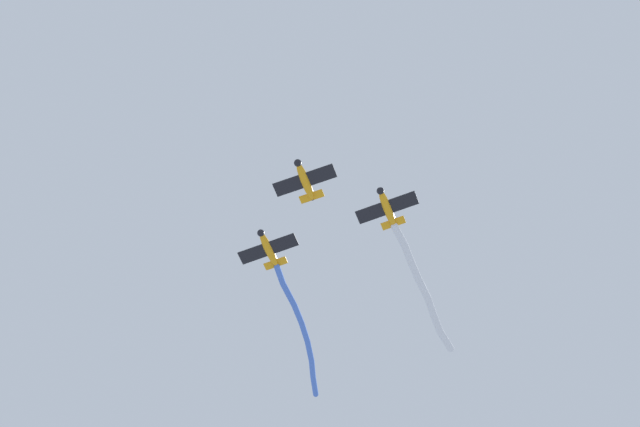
% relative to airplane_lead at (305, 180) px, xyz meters
% --- Properties ---
extents(airplane_lead, '(4.92, 6.52, 1.61)m').
position_rel_airplane_lead_xyz_m(airplane_lead, '(0.00, 0.00, 0.00)').
color(airplane_lead, orange).
extents(airplane_left_wing, '(4.90, 6.51, 1.61)m').
position_rel_airplane_lead_xyz_m(airplane_left_wing, '(6.67, -5.77, 0.00)').
color(airplane_left_wing, orange).
extents(smoke_trail_left_wing, '(16.56, 2.12, 1.89)m').
position_rel_airplane_lead_xyz_m(smoke_trail_left_wing, '(16.85, -4.80, -0.53)').
color(smoke_trail_left_wing, white).
extents(airplane_right_wing, '(4.90, 6.51, 1.61)m').
position_rel_airplane_lead_xyz_m(airplane_right_wing, '(5.04, 7.25, 0.30)').
color(airplane_right_wing, orange).
extents(smoke_trail_right_wing, '(19.45, 6.52, 3.73)m').
position_rel_airplane_lead_xyz_m(smoke_trail_right_wing, '(16.83, 10.04, 1.85)').
color(smoke_trail_right_wing, '#4C75DB').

